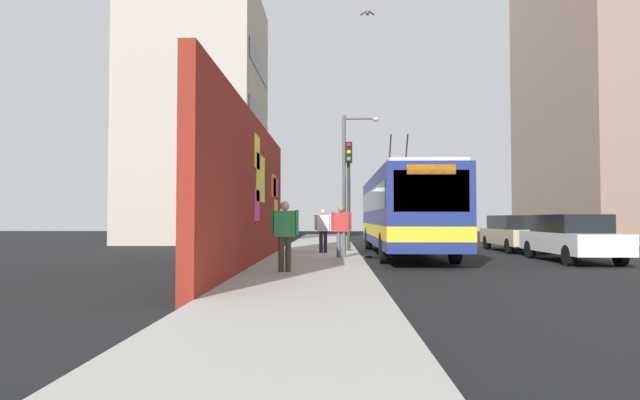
# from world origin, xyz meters

# --- Properties ---
(ground_plane) EXTENTS (80.00, 80.00, 0.00)m
(ground_plane) POSITION_xyz_m (0.00, 0.00, 0.00)
(ground_plane) COLOR black
(sidewalk_slab) EXTENTS (48.00, 3.20, 0.15)m
(sidewalk_slab) POSITION_xyz_m (0.00, 1.60, 0.07)
(sidewalk_slab) COLOR #9E9B93
(sidewalk_slab) RESTS_ON ground_plane
(graffiti_wall) EXTENTS (13.93, 0.32, 4.41)m
(graffiti_wall) POSITION_xyz_m (-4.02, 3.35, 2.21)
(graffiti_wall) COLOR maroon
(graffiti_wall) RESTS_ON ground_plane
(building_far_left) EXTENTS (8.85, 7.38, 15.25)m
(building_far_left) POSITION_xyz_m (12.64, 9.20, 7.63)
(building_far_left) COLOR #B2A899
(building_far_left) RESTS_ON ground_plane
(building_far_right) EXTENTS (13.95, 8.04, 20.29)m
(building_far_right) POSITION_xyz_m (15.63, -17.00, 10.15)
(building_far_right) COLOR gray
(building_far_right) RESTS_ON ground_plane
(city_bus) EXTENTS (12.20, 2.54, 4.99)m
(city_bus) POSITION_xyz_m (1.58, -1.80, 1.79)
(city_bus) COLOR navy
(city_bus) RESTS_ON ground_plane
(parked_car_white) EXTENTS (4.88, 1.78, 1.58)m
(parked_car_white) POSITION_xyz_m (-1.41, -7.00, 0.84)
(parked_car_white) COLOR white
(parked_car_white) RESTS_ON ground_plane
(parked_car_champagne) EXTENTS (4.83, 1.76, 1.58)m
(parked_car_champagne) POSITION_xyz_m (4.14, -7.00, 0.83)
(parked_car_champagne) COLOR #C6B793
(parked_car_champagne) RESTS_ON ground_plane
(pedestrian_near_wall) EXTENTS (0.23, 0.69, 1.72)m
(pedestrian_near_wall) POSITION_xyz_m (-6.49, 2.15, 1.17)
(pedestrian_near_wall) COLOR #3F3326
(pedestrian_near_wall) RESTS_ON sidewalk_slab
(pedestrian_at_curb) EXTENTS (0.23, 0.69, 1.73)m
(pedestrian_at_curb) POSITION_xyz_m (-1.62, 0.70, 1.17)
(pedestrian_at_curb) COLOR #595960
(pedestrian_at_curb) RESTS_ON sidewalk_slab
(pedestrian_midblock) EXTENTS (0.22, 0.67, 1.65)m
(pedestrian_midblock) POSITION_xyz_m (0.68, 1.35, 1.11)
(pedestrian_midblock) COLOR #1E1E2D
(pedestrian_midblock) RESTS_ON sidewalk_slab
(traffic_light) EXTENTS (0.49, 0.28, 4.39)m
(traffic_light) POSITION_xyz_m (1.86, 0.35, 3.09)
(traffic_light) COLOR #2D382D
(traffic_light) RESTS_ON sidewalk_slab
(street_lamp) EXTENTS (0.44, 1.76, 6.27)m
(street_lamp) POSITION_xyz_m (6.15, 0.25, 3.77)
(street_lamp) COLOR #4C4C51
(street_lamp) RESTS_ON sidewalk_slab
(flying_pigeons) EXTENTS (0.32, 0.53, 0.17)m
(flying_pigeons) POSITION_xyz_m (0.11, -0.31, 9.10)
(flying_pigeons) COLOR gray
(curbside_puddle) EXTENTS (1.30, 1.30, 0.00)m
(curbside_puddle) POSITION_xyz_m (0.39, -0.60, 0.00)
(curbside_puddle) COLOR black
(curbside_puddle) RESTS_ON ground_plane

